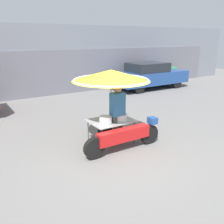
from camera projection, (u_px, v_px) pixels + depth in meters
The scene contains 6 objects.
ground_plane at pixel (121, 156), 6.23m from camera, with size 36.00×36.00×0.00m, color slate.
shopfront_building at pixel (27, 60), 12.61m from camera, with size 28.00×2.06×3.45m.
vendor_motorcycle_cart at pixel (113, 86), 6.51m from camera, with size 2.26×2.05×2.03m.
vendor_person at pixel (117, 111), 6.65m from camera, with size 0.38×0.22×1.67m.
parked_car at pixel (149, 75), 14.21m from camera, with size 4.43×1.78×1.48m.
potted_plant at pixel (172, 73), 16.22m from camera, with size 0.86×0.86×1.04m.
Camera 1 is at (-3.22, -4.65, 2.83)m, focal length 40.00 mm.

